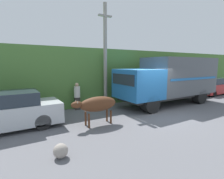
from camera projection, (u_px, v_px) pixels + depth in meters
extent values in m
plane|color=slate|center=(159.00, 115.00, 9.57)|extent=(60.00, 60.00, 0.00)
cube|color=#4C7A38|center=(101.00, 74.00, 15.10)|extent=(32.00, 6.27, 3.76)
cube|color=#8CC69E|center=(10.00, 83.00, 10.29)|extent=(5.74, 2.40, 3.33)
cube|color=#4C4742|center=(8.00, 52.00, 10.04)|extent=(6.04, 2.70, 0.16)
cube|color=#2D2D2D|center=(167.00, 96.00, 11.96)|extent=(6.84, 1.98, 0.18)
cube|color=#236BB2|center=(138.00, 84.00, 10.49)|extent=(2.23, 2.47, 1.74)
cube|color=#232D38|center=(123.00, 79.00, 9.87)|extent=(0.04, 2.10, 0.61)
cube|color=#4C5156|center=(179.00, 76.00, 12.34)|extent=(5.20, 2.47, 2.48)
cube|color=#236BB2|center=(195.00, 79.00, 11.30)|extent=(4.68, 0.03, 0.14)
cylinder|color=black|center=(150.00, 104.00, 9.88)|extent=(1.04, 0.54, 1.04)
cylinder|color=black|center=(199.00, 96.00, 12.26)|extent=(1.04, 0.54, 1.04)
ellipsoid|color=#512D19|center=(98.00, 104.00, 7.88)|extent=(1.78, 0.67, 0.67)
ellipsoid|color=#512D19|center=(77.00, 105.00, 7.35)|extent=(0.50, 0.29, 0.29)
cone|color=#B7AD93|center=(78.00, 102.00, 7.23)|extent=(0.06, 0.06, 0.11)
cone|color=#B7AD93|center=(76.00, 101.00, 7.43)|extent=(0.06, 0.06, 0.11)
cylinder|color=#512D19|center=(89.00, 121.00, 7.54)|extent=(0.09, 0.09, 0.62)
cylinder|color=#512D19|center=(86.00, 119.00, 7.85)|extent=(0.09, 0.09, 0.62)
cylinder|color=#512D19|center=(111.00, 117.00, 8.10)|extent=(0.09, 0.09, 0.62)
cylinder|color=#512D19|center=(107.00, 115.00, 8.42)|extent=(0.09, 0.09, 0.62)
cube|color=silver|center=(2.00, 116.00, 7.21)|extent=(4.66, 1.80, 0.87)
cube|color=#232D38|center=(4.00, 99.00, 7.17)|extent=(2.56, 1.66, 0.53)
cylinder|color=black|center=(43.00, 122.00, 7.35)|extent=(0.66, 0.29, 0.66)
cube|color=#B22626|center=(213.00, 88.00, 15.90)|extent=(3.59, 1.60, 0.83)
cube|color=#232D38|center=(214.00, 81.00, 15.85)|extent=(1.97, 1.47, 0.53)
cylinder|color=black|center=(214.00, 94.00, 14.80)|extent=(0.54, 0.26, 0.54)
cube|color=#38332D|center=(77.00, 103.00, 10.57)|extent=(0.33, 0.24, 0.76)
cylinder|color=silver|center=(77.00, 92.00, 10.47)|extent=(0.41, 0.41, 0.66)
sphere|color=#DBB28E|center=(77.00, 85.00, 10.40)|extent=(0.22, 0.22, 0.22)
cylinder|color=gray|center=(105.00, 56.00, 11.17)|extent=(0.23, 0.23, 6.50)
cube|color=gray|center=(105.00, 16.00, 10.81)|extent=(0.90, 0.18, 0.10)
sphere|color=gray|center=(61.00, 151.00, 5.12)|extent=(0.43, 0.43, 0.43)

